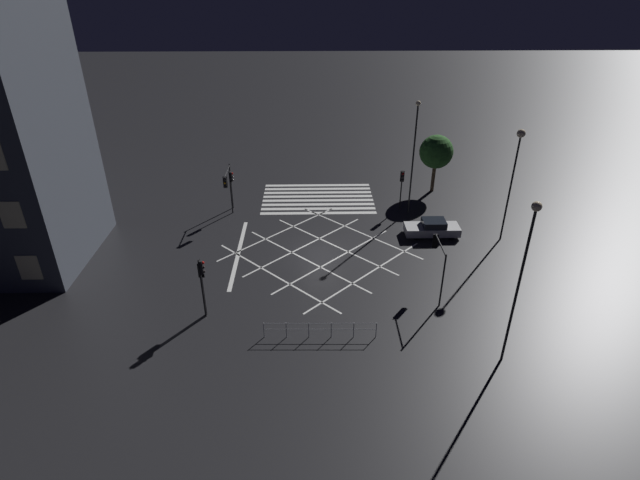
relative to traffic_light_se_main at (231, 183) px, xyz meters
The scene contains 14 objects.
ground_plane 10.63m from the traffic_light_se_main, 136.74° to the left, with size 200.00×200.00×0.00m, color black.
road_markings 7.66m from the traffic_light_se_main, behind, with size 15.43×21.08×0.01m.
traffic_light_se_main is the anchor object (origin of this frame).
traffic_light_ne_main 14.78m from the traffic_light_se_main, 91.13° to the left, with size 0.39×0.36×4.10m.
traffic_light_nw_cross 19.43m from the traffic_light_se_main, 140.49° to the left, with size 0.36×3.06×3.84m.
traffic_light_ne_cross 14.48m from the traffic_light_se_main, 90.79° to the left, with size 0.36×0.39×3.71m.
traffic_light_se_cross 0.66m from the traffic_light_se_main, 70.66° to the left, with size 0.36×3.02×4.19m.
traffic_light_sw_cross 14.75m from the traffic_light_se_main, behind, with size 0.36×0.39×3.64m.
street_lamp_east 22.87m from the traffic_light_se_main, 166.46° to the left, with size 0.61×0.61×8.94m.
street_lamp_west 15.75m from the traffic_light_se_main, behind, with size 0.42×0.42×9.77m.
street_lamp_far 25.97m from the traffic_light_se_main, 132.34° to the left, with size 0.49×0.49×9.62m.
street_tree_near 19.08m from the traffic_light_se_main, 166.41° to the right, with size 3.13×3.13×5.51m.
waiting_car 17.28m from the traffic_light_se_main, 164.91° to the left, with size 4.36×1.71×1.34m.
pedestrian_railing 18.53m from the traffic_light_se_main, 113.28° to the left, with size 6.61×0.18×1.05m.
Camera 1 is at (0.64, 32.75, 19.24)m, focal length 28.00 mm.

